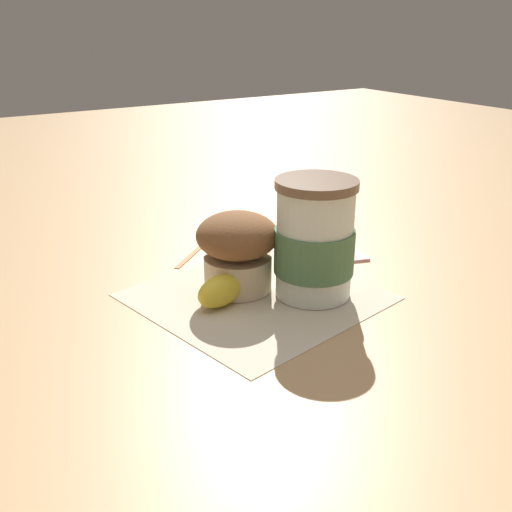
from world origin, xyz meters
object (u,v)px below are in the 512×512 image
(banana, at_px, (245,262))
(muffin, at_px, (238,248))
(coffee_cup, at_px, (315,242))
(sugar_packet, at_px, (348,256))

(banana, bearing_deg, muffin, 45.59)
(coffee_cup, distance_m, muffin, 0.09)
(coffee_cup, bearing_deg, banana, -65.58)
(muffin, relative_size, banana, 0.52)
(coffee_cup, height_order, muffin, coffee_cup)
(banana, bearing_deg, sugar_packet, 170.97)
(muffin, xyz_separation_m, banana, (-0.03, -0.03, -0.03))
(coffee_cup, xyz_separation_m, muffin, (0.07, -0.06, -0.01))
(coffee_cup, relative_size, banana, 0.75)
(banana, xyz_separation_m, sugar_packet, (-0.14, 0.02, -0.02))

